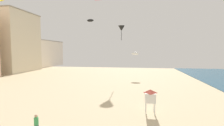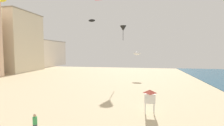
# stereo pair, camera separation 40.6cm
# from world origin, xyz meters

# --- Properties ---
(boardwalk_hotel_mid) EXTENTS (15.13, 14.40, 19.14)m
(boardwalk_hotel_mid) POSITION_xyz_m (-31.94, 42.21, 9.58)
(boardwalk_hotel_mid) COLOR beige
(boardwalk_hotel_mid) RESTS_ON ground
(boardwalk_hotel_far) EXTENTS (10.81, 19.13, 11.21)m
(boardwalk_hotel_far) POSITION_xyz_m (-31.94, 61.26, 5.61)
(boardwalk_hotel_far) COLOR silver
(boardwalk_hotel_far) RESTS_ON ground
(kite_flyer) EXTENTS (0.34, 0.34, 1.64)m
(kite_flyer) POSITION_xyz_m (2.33, 6.45, 0.92)
(kite_flyer) COLOR #383D4C
(kite_flyer) RESTS_ON ground
(lifeguard_stand) EXTENTS (1.10, 1.10, 2.55)m
(lifeguard_stand) POSITION_xyz_m (11.53, 12.51, 1.84)
(lifeguard_stand) COLOR white
(lifeguard_stand) RESTS_ON ground
(kite_yellow_parafoil) EXTENTS (1.39, 0.39, 0.54)m
(kite_yellow_parafoil) POSITION_xyz_m (-11.53, 18.40, 14.81)
(kite_yellow_parafoil) COLOR yellow
(kite_black_delta) EXTENTS (1.69, 1.69, 3.85)m
(kite_black_delta) POSITION_xyz_m (5.79, 38.26, 12.61)
(kite_black_delta) COLOR black
(kite_black_parafoil) EXTENTS (1.50, 0.42, 0.58)m
(kite_black_parafoil) POSITION_xyz_m (-0.24, 30.06, 13.35)
(kite_black_parafoil) COLOR black
(kite_white_parafoil) EXTENTS (2.05, 0.57, 0.80)m
(kite_white_parafoil) POSITION_xyz_m (9.47, 39.77, 6.00)
(kite_white_parafoil) COLOR white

